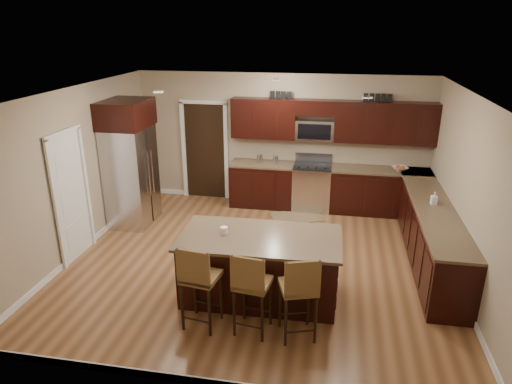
% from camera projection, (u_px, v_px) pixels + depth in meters
% --- Properties ---
extents(floor, '(6.00, 6.00, 0.00)m').
position_uv_depth(floor, '(259.00, 262.00, 7.37)').
color(floor, brown).
rests_on(floor, ground).
extents(ceiling, '(6.00, 6.00, 0.00)m').
position_uv_depth(ceiling, '(259.00, 93.00, 6.43)').
color(ceiling, silver).
rests_on(ceiling, wall_back).
extents(wall_back, '(6.00, 0.00, 6.00)m').
position_uv_depth(wall_back, '(282.00, 140.00, 9.44)').
color(wall_back, tan).
rests_on(wall_back, floor).
extents(wall_left, '(0.00, 5.50, 5.50)m').
position_uv_depth(wall_left, '(77.00, 172.00, 7.40)').
color(wall_left, tan).
rests_on(wall_left, floor).
extents(wall_right, '(0.00, 5.50, 5.50)m').
position_uv_depth(wall_right, '(469.00, 196.00, 6.40)').
color(wall_right, tan).
rests_on(wall_right, floor).
extents(base_cabinets, '(4.02, 3.96, 0.92)m').
position_uv_depth(base_cabinets, '(376.00, 210.00, 8.23)').
color(base_cabinets, black).
rests_on(base_cabinets, floor).
extents(upper_cabinets, '(4.00, 0.33, 0.80)m').
position_uv_depth(upper_cabinets, '(334.00, 120.00, 8.94)').
color(upper_cabinets, black).
rests_on(upper_cabinets, wall_back).
extents(range, '(0.76, 0.64, 1.11)m').
position_uv_depth(range, '(312.00, 187.00, 9.36)').
color(range, silver).
rests_on(range, floor).
extents(microwave, '(0.76, 0.31, 0.40)m').
position_uv_depth(microwave, '(315.00, 130.00, 9.10)').
color(microwave, silver).
rests_on(microwave, upper_cabinets).
extents(doorway, '(0.85, 0.03, 2.06)m').
position_uv_depth(doorway, '(205.00, 151.00, 9.81)').
color(doorway, black).
rests_on(doorway, floor).
extents(pantry_door, '(0.03, 0.80, 2.04)m').
position_uv_depth(pantry_door, '(71.00, 198.00, 7.24)').
color(pantry_door, white).
rests_on(pantry_door, floor).
extents(letter_decor, '(2.20, 0.03, 0.15)m').
position_uv_depth(letter_decor, '(328.00, 96.00, 8.81)').
color(letter_decor, black).
rests_on(letter_decor, upper_cabinets).
extents(island, '(2.21, 1.19, 0.92)m').
position_uv_depth(island, '(260.00, 268.00, 6.33)').
color(island, black).
rests_on(island, floor).
extents(stool_left, '(0.49, 0.49, 1.15)m').
position_uv_depth(stool_left, '(198.00, 278.00, 5.55)').
color(stool_left, brown).
rests_on(stool_left, floor).
extents(stool_mid, '(0.47, 0.47, 1.12)m').
position_uv_depth(stool_mid, '(251.00, 284.00, 5.45)').
color(stool_mid, brown).
rests_on(stool_mid, floor).
extents(stool_right, '(0.53, 0.53, 1.13)m').
position_uv_depth(stool_right, '(300.00, 288.00, 5.35)').
color(stool_right, brown).
rests_on(stool_right, floor).
extents(refrigerator, '(0.79, 0.99, 2.35)m').
position_uv_depth(refrigerator, '(130.00, 162.00, 8.44)').
color(refrigerator, silver).
rests_on(refrigerator, floor).
extents(floor_mat, '(1.17, 1.00, 0.01)m').
position_uv_depth(floor_mat, '(297.00, 217.00, 9.08)').
color(floor_mat, brown).
rests_on(floor_mat, floor).
extents(fruit_bowl, '(0.39, 0.39, 0.07)m').
position_uv_depth(fruit_bowl, '(400.00, 169.00, 8.90)').
color(fruit_bowl, silver).
rests_on(fruit_bowl, base_cabinets).
extents(soap_bottle, '(0.10, 0.10, 0.20)m').
position_uv_depth(soap_bottle, '(434.00, 198.00, 7.22)').
color(soap_bottle, '#B2B2B2').
rests_on(soap_bottle, base_cabinets).
extents(canister_tall, '(0.12, 0.12, 0.18)m').
position_uv_depth(canister_tall, '(260.00, 159.00, 9.35)').
color(canister_tall, silver).
rests_on(canister_tall, base_cabinets).
extents(canister_short, '(0.11, 0.11, 0.17)m').
position_uv_depth(canister_short, '(276.00, 160.00, 9.30)').
color(canister_short, silver).
rests_on(canister_short, base_cabinets).
extents(island_jar, '(0.10, 0.10, 0.10)m').
position_uv_depth(island_jar, '(224.00, 230.00, 6.22)').
color(island_jar, white).
rests_on(island_jar, island).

